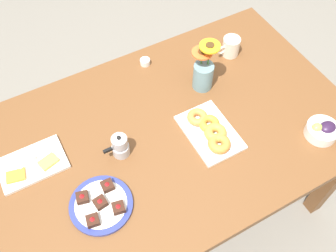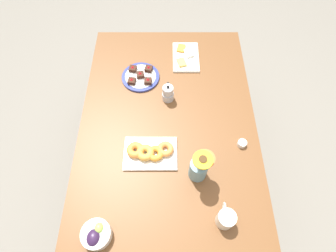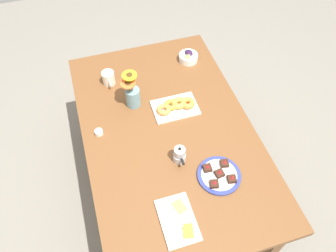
{
  "view_description": "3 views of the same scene",
  "coord_description": "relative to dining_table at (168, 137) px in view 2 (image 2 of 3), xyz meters",
  "views": [
    {
      "loc": [
        0.43,
        0.78,
        2.05
      ],
      "look_at": [
        0.0,
        0.0,
        0.78
      ],
      "focal_mm": 40.0,
      "sensor_mm": 36.0,
      "label": 1
    },
    {
      "loc": [
        -0.72,
        0.0,
        2.02
      ],
      "look_at": [
        0.0,
        0.0,
        0.78
      ],
      "focal_mm": 28.0,
      "sensor_mm": 36.0,
      "label": 2
    },
    {
      "loc": [
        1.11,
        -0.34,
        2.32
      ],
      "look_at": [
        0.0,
        0.0,
        0.78
      ],
      "focal_mm": 35.0,
      "sensor_mm": 36.0,
      "label": 3
    }
  ],
  "objects": [
    {
      "name": "dining_table",
      "position": [
        0.0,
        0.0,
        0.0
      ],
      "size": [
        1.6,
        1.0,
        0.74
      ],
      "color": "brown",
      "rests_on": "ground_plane"
    },
    {
      "name": "cheese_platter",
      "position": [
        0.55,
        -0.12,
        0.1
      ],
      "size": [
        0.26,
        0.17,
        0.03
      ],
      "color": "white",
      "rests_on": "dining_table"
    },
    {
      "name": "coffee_mug",
      "position": [
        -0.49,
        -0.26,
        0.13
      ],
      "size": [
        0.12,
        0.08,
        0.09
      ],
      "color": "silver",
      "rests_on": "dining_table"
    },
    {
      "name": "flower_vase",
      "position": [
        -0.26,
        -0.15,
        0.17
      ],
      "size": [
        0.11,
        0.11,
        0.24
      ],
      "color": "#6B939E",
      "rests_on": "dining_table"
    },
    {
      "name": "grape_bowl",
      "position": [
        -0.55,
        0.32,
        0.12
      ],
      "size": [
        0.13,
        0.13,
        0.07
      ],
      "color": "white",
      "rests_on": "dining_table"
    },
    {
      "name": "moka_pot",
      "position": [
        0.22,
        0.0,
        0.13
      ],
      "size": [
        0.11,
        0.07,
        0.12
      ],
      "color": "#B7B7BC",
      "rests_on": "dining_table"
    },
    {
      "name": "jam_cup_honey",
      "position": [
        -0.09,
        -0.4,
        0.1
      ],
      "size": [
        0.05,
        0.05,
        0.03
      ],
      "color": "white",
      "rests_on": "dining_table"
    },
    {
      "name": "croissant_platter",
      "position": [
        -0.15,
        0.1,
        0.11
      ],
      "size": [
        0.19,
        0.28,
        0.05
      ],
      "color": "white",
      "rests_on": "dining_table"
    },
    {
      "name": "dessert_plate",
      "position": [
        0.38,
        0.17,
        0.1
      ],
      "size": [
        0.24,
        0.24,
        0.05
      ],
      "color": "navy",
      "rests_on": "dining_table"
    },
    {
      "name": "ground_plane",
      "position": [
        0.0,
        0.0,
        -0.65
      ],
      "size": [
        6.0,
        6.0,
        0.0
      ],
      "primitive_type": "plane",
      "color": "slate"
    }
  ]
}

